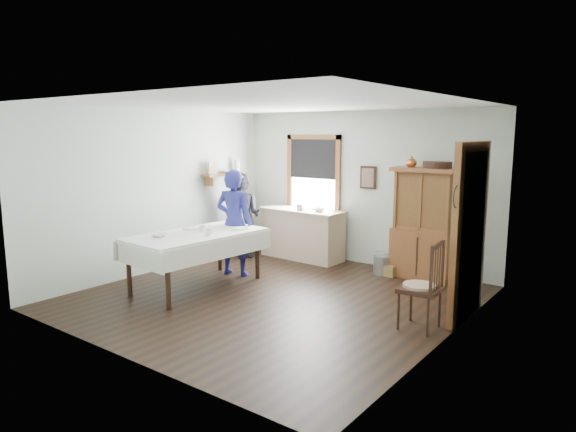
{
  "coord_description": "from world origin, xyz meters",
  "views": [
    {
      "loc": [
        4.39,
        -5.52,
        2.32
      ],
      "look_at": [
        0.03,
        0.3,
        1.14
      ],
      "focal_mm": 32.0,
      "sensor_mm": 36.0,
      "label": 1
    }
  ],
  "objects_px": {
    "spindle_chair": "(420,285)",
    "figure_dark": "(242,219)",
    "china_hutch": "(424,224)",
    "dining_table": "(197,260)",
    "work_counter": "(302,234)",
    "woman_blue": "(234,227)",
    "pail": "(382,265)",
    "wicker_basket": "(387,270)"
  },
  "relations": [
    {
      "from": "spindle_chair",
      "to": "figure_dark",
      "type": "distance_m",
      "value": 4.33
    },
    {
      "from": "china_hutch",
      "to": "spindle_chair",
      "type": "height_order",
      "value": "china_hutch"
    },
    {
      "from": "dining_table",
      "to": "work_counter",
      "type": "bearing_deg",
      "value": 85.12
    },
    {
      "from": "woman_blue",
      "to": "spindle_chair",
      "type": "bearing_deg",
      "value": 157.98
    },
    {
      "from": "pail",
      "to": "woman_blue",
      "type": "xyz_separation_m",
      "value": [
        -1.93,
        -1.5,
        0.65
      ]
    },
    {
      "from": "dining_table",
      "to": "figure_dark",
      "type": "bearing_deg",
      "value": 111.93
    },
    {
      "from": "woman_blue",
      "to": "china_hutch",
      "type": "bearing_deg",
      "value": -161.85
    },
    {
      "from": "pail",
      "to": "spindle_chair",
      "type": "bearing_deg",
      "value": -53.08
    },
    {
      "from": "china_hutch",
      "to": "figure_dark",
      "type": "relative_size",
      "value": 1.21
    },
    {
      "from": "china_hutch",
      "to": "spindle_chair",
      "type": "bearing_deg",
      "value": -66.02
    },
    {
      "from": "china_hutch",
      "to": "dining_table",
      "type": "height_order",
      "value": "china_hutch"
    },
    {
      "from": "china_hutch",
      "to": "dining_table",
      "type": "distance_m",
      "value": 3.6
    },
    {
      "from": "china_hutch",
      "to": "figure_dark",
      "type": "bearing_deg",
      "value": -165.91
    },
    {
      "from": "work_counter",
      "to": "china_hutch",
      "type": "height_order",
      "value": "china_hutch"
    },
    {
      "from": "work_counter",
      "to": "pail",
      "type": "height_order",
      "value": "work_counter"
    },
    {
      "from": "pail",
      "to": "figure_dark",
      "type": "relative_size",
      "value": 0.22
    },
    {
      "from": "dining_table",
      "to": "wicker_basket",
      "type": "relative_size",
      "value": 6.85
    },
    {
      "from": "pail",
      "to": "woman_blue",
      "type": "bearing_deg",
      "value": -142.19
    },
    {
      "from": "work_counter",
      "to": "figure_dark",
      "type": "relative_size",
      "value": 1.1
    },
    {
      "from": "pail",
      "to": "figure_dark",
      "type": "bearing_deg",
      "value": -169.08
    },
    {
      "from": "woman_blue",
      "to": "figure_dark",
      "type": "height_order",
      "value": "woman_blue"
    },
    {
      "from": "spindle_chair",
      "to": "pail",
      "type": "xyz_separation_m",
      "value": [
        -1.44,
        1.91,
        -0.38
      ]
    },
    {
      "from": "dining_table",
      "to": "figure_dark",
      "type": "relative_size",
      "value": 1.42
    },
    {
      "from": "wicker_basket",
      "to": "figure_dark",
      "type": "height_order",
      "value": "figure_dark"
    },
    {
      "from": "wicker_basket",
      "to": "dining_table",
      "type": "bearing_deg",
      "value": -130.74
    },
    {
      "from": "wicker_basket",
      "to": "woman_blue",
      "type": "relative_size",
      "value": 0.19
    },
    {
      "from": "china_hutch",
      "to": "wicker_basket",
      "type": "relative_size",
      "value": 5.82
    },
    {
      "from": "work_counter",
      "to": "spindle_chair",
      "type": "distance_m",
      "value": 3.73
    },
    {
      "from": "pail",
      "to": "wicker_basket",
      "type": "distance_m",
      "value": 0.12
    },
    {
      "from": "spindle_chair",
      "to": "wicker_basket",
      "type": "bearing_deg",
      "value": 120.25
    },
    {
      "from": "wicker_basket",
      "to": "woman_blue",
      "type": "distance_m",
      "value": 2.61
    },
    {
      "from": "dining_table",
      "to": "china_hutch",
      "type": "bearing_deg",
      "value": 44.87
    },
    {
      "from": "wicker_basket",
      "to": "woman_blue",
      "type": "xyz_separation_m",
      "value": [
        -2.03,
        -1.48,
        0.72
      ]
    },
    {
      "from": "china_hutch",
      "to": "woman_blue",
      "type": "distance_m",
      "value": 3.04
    },
    {
      "from": "work_counter",
      "to": "wicker_basket",
      "type": "bearing_deg",
      "value": -1.42
    },
    {
      "from": "work_counter",
      "to": "pail",
      "type": "xyz_separation_m",
      "value": [
        1.7,
        -0.1,
        -0.3
      ]
    },
    {
      "from": "work_counter",
      "to": "wicker_basket",
      "type": "relative_size",
      "value": 5.29
    },
    {
      "from": "work_counter",
      "to": "spindle_chair",
      "type": "height_order",
      "value": "spindle_chair"
    },
    {
      "from": "china_hutch",
      "to": "wicker_basket",
      "type": "bearing_deg",
      "value": -158.26
    },
    {
      "from": "figure_dark",
      "to": "pail",
      "type": "bearing_deg",
      "value": -0.72
    },
    {
      "from": "dining_table",
      "to": "wicker_basket",
      "type": "xyz_separation_m",
      "value": [
        2.01,
        2.34,
        -0.33
      ]
    },
    {
      "from": "china_hutch",
      "to": "wicker_basket",
      "type": "xyz_separation_m",
      "value": [
        -0.52,
        -0.18,
        -0.8
      ]
    }
  ]
}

